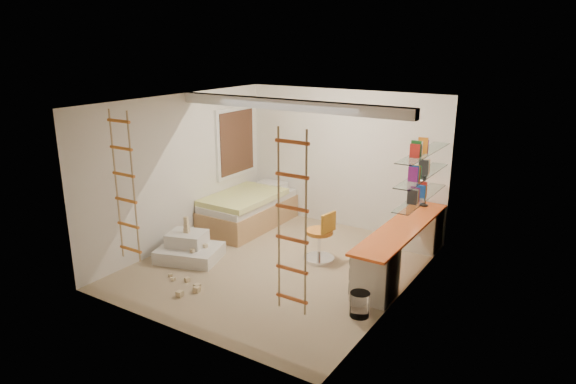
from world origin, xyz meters
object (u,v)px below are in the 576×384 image
Objects in this scene: bed at (249,210)px; swivel_chair at (320,243)px; desk at (402,247)px; play_platform at (189,249)px.

swivel_chair reaches higher than bed.
bed is 2.35× the size of swivel_chair.
play_platform is (-3.10, -1.41, -0.24)m from desk.
bed is 1.74× the size of play_platform.
swivel_chair is at bearing 30.20° from play_platform.
bed is 1.79m from play_platform.
desk is 2.43× the size of play_platform.
swivel_chair is 0.74× the size of play_platform.
bed is (-3.20, 0.36, -0.07)m from desk.
desk reaches higher than play_platform.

